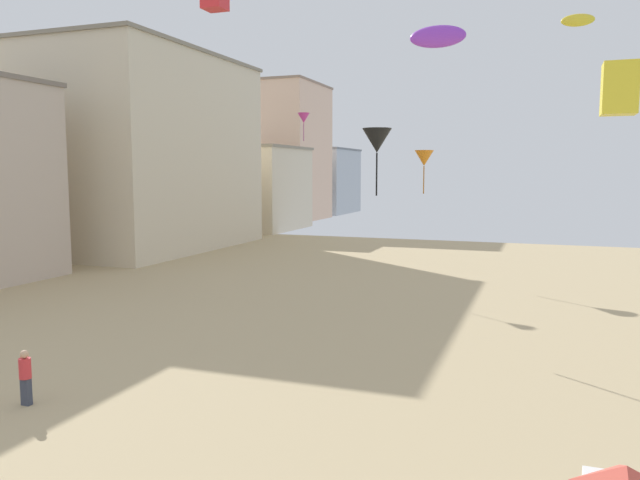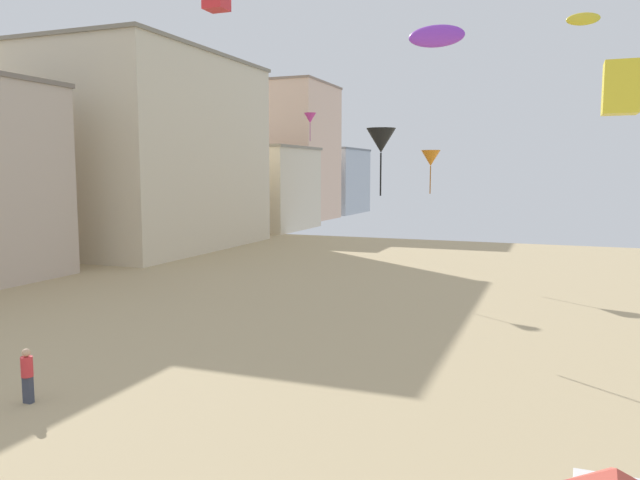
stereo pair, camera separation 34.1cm
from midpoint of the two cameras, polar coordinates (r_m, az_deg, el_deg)
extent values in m
cube|color=beige|center=(57.65, -17.58, 7.56)|extent=(16.32, 20.54, 16.54)
cube|color=gray|center=(58.47, -17.87, 15.83)|extent=(16.64, 20.95, 0.30)
cube|color=beige|center=(74.40, -8.08, 4.72)|extent=(15.40, 12.07, 9.43)
cube|color=gray|center=(74.43, -8.14, 8.46)|extent=(15.70, 12.31, 0.30)
cube|color=beige|center=(87.67, -3.54, 8.05)|extent=(10.23, 12.88, 18.74)
cube|color=#89715E|center=(88.47, -3.58, 14.22)|extent=(10.44, 13.14, 0.30)
cube|color=#ADB7C1|center=(101.82, -0.06, 5.44)|extent=(10.05, 13.18, 10.26)
cube|color=slate|center=(101.88, -0.06, 8.41)|extent=(10.25, 13.45, 0.30)
cube|color=#383D4C|center=(20.35, -26.10, -12.56)|extent=(0.28, 0.18, 0.80)
cylinder|color=red|center=(20.14, -26.20, -10.67)|extent=(0.34, 0.34, 0.60)
sphere|color=tan|center=(20.03, -26.26, -9.52)|extent=(0.24, 0.24, 0.24)
pyramid|color=#D14C3D|center=(10.42, 25.72, -19.26)|extent=(1.10, 1.10, 0.35)
cone|color=black|center=(28.38, 4.98, 9.21)|extent=(1.35, 1.35, 1.10)
cylinder|color=black|center=(28.35, 4.95, 6.11)|extent=(0.07, 0.07, 1.96)
ellipsoid|color=yellow|center=(28.45, 22.53, 18.37)|extent=(1.30, 0.36, 0.51)
cone|color=#DB3D9E|center=(41.93, -1.77, 11.28)|extent=(0.82, 0.82, 0.67)
cylinder|color=#992A6E|center=(41.86, -1.76, 10.01)|extent=(0.04, 0.04, 1.19)
ellipsoid|color=purple|center=(16.77, 10.30, 18.12)|extent=(1.44, 0.40, 0.56)
cone|color=orange|center=(41.26, 9.43, 7.53)|extent=(1.26, 1.26, 1.03)
cylinder|color=#A75C15|center=(41.25, 9.39, 5.54)|extent=(0.07, 0.07, 1.83)
cube|color=yellow|center=(18.51, 25.62, 12.58)|extent=(0.87, 0.87, 1.37)
camera|label=1|loc=(0.17, -90.53, -0.06)|focal=34.39mm
camera|label=2|loc=(0.17, 89.47, 0.06)|focal=34.39mm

